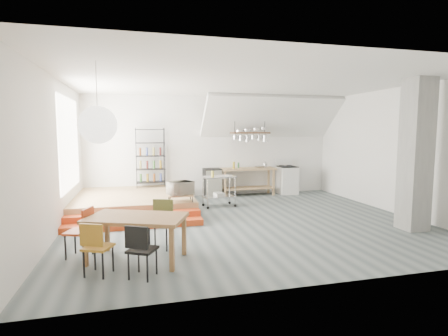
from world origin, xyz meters
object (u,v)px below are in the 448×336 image
object	(u,v)px
dining_table	(136,221)
stove	(287,179)
rolling_cart	(219,187)
mini_fridge	(212,183)

from	to	relation	value
dining_table	stove	bearing A→B (deg)	67.93
rolling_cart	stove	bearing A→B (deg)	20.94
mini_fridge	rolling_cart	bearing A→B (deg)	-94.83
stove	rolling_cart	xyz separation A→B (m)	(-2.70, -1.43, 0.07)
dining_table	mini_fridge	xyz separation A→B (m)	(2.38, 5.13, -0.20)
rolling_cart	mini_fridge	world-z (taller)	mini_fridge
stove	mini_fridge	xyz separation A→B (m)	(-2.58, 0.04, -0.02)
stove	dining_table	world-z (taller)	stove
dining_table	rolling_cart	bearing A→B (deg)	80.55
stove	mini_fridge	distance (m)	2.58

